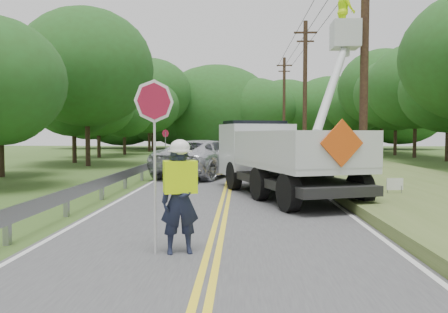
{
  "coord_description": "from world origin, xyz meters",
  "views": [
    {
      "loc": [
        0.5,
        -7.53,
        2.21
      ],
      "look_at": [
        0.0,
        6.0,
        1.5
      ],
      "focal_mm": 35.74,
      "sensor_mm": 36.0,
      "label": 1
    }
  ],
  "objects": [
    {
      "name": "tall_grass_verge",
      "position": [
        7.1,
        14.0,
        0.15
      ],
      "size": [
        7.0,
        96.0,
        0.3
      ],
      "primitive_type": "cube",
      "color": "#4A622A",
      "rests_on": "ground"
    },
    {
      "name": "suv_silver",
      "position": [
        -1.33,
        15.09,
        0.95
      ],
      "size": [
        5.26,
        7.33,
        1.85
      ],
      "primitive_type": "imported",
      "rotation": [
        0.0,
        0.0,
        2.77
      ],
      "color": "silver",
      "rests_on": "road"
    },
    {
      "name": "bucket_truck",
      "position": [
        1.84,
        8.95,
        1.67
      ],
      "size": [
        5.18,
        8.14,
        7.44
      ],
      "color": "black",
      "rests_on": "road"
    },
    {
      "name": "flagger",
      "position": [
        -0.6,
        0.47,
        1.14
      ],
      "size": [
        1.16,
        0.63,
        3.14
      ],
      "color": "#191E33",
      "rests_on": "road"
    },
    {
      "name": "utility_poles",
      "position": [
        5.0,
        17.02,
        5.27
      ],
      "size": [
        1.6,
        43.3,
        10.0
      ],
      "color": "black",
      "rests_on": "ground"
    },
    {
      "name": "suv_darkgrey",
      "position": [
        -1.36,
        25.2,
        0.85
      ],
      "size": [
        4.41,
        6.17,
        1.66
      ],
      "primitive_type": "imported",
      "rotation": [
        0.0,
        0.0,
        2.73
      ],
      "color": "#3D3F46",
      "rests_on": "road"
    },
    {
      "name": "road",
      "position": [
        0.0,
        14.0,
        0.01
      ],
      "size": [
        7.2,
        96.0,
        0.03
      ],
      "color": "#434345",
      "rests_on": "ground"
    },
    {
      "name": "yard_sign",
      "position": [
        5.41,
        6.76,
        0.56
      ],
      "size": [
        0.54,
        0.09,
        0.78
      ],
      "color": "white",
      "rests_on": "ground"
    },
    {
      "name": "treeline_left",
      "position": [
        -10.75,
        32.57,
        5.86
      ],
      "size": [
        10.49,
        55.49,
        11.73
      ],
      "color": "#332319",
      "rests_on": "ground"
    },
    {
      "name": "treeline_right",
      "position": [
        15.84,
        26.4,
        6.33
      ],
      "size": [
        10.39,
        56.05,
        11.44
      ],
      "color": "#332319",
      "rests_on": "ground"
    },
    {
      "name": "guardrail",
      "position": [
        -4.02,
        14.91,
        0.55
      ],
      "size": [
        0.18,
        48.0,
        0.77
      ],
      "color": "gray",
      "rests_on": "ground"
    },
    {
      "name": "stop_sign_permanent",
      "position": [
        -4.53,
        22.14,
        1.62
      ],
      "size": [
        0.41,
        0.36,
        2.46
      ],
      "color": "gray",
      "rests_on": "ground"
    },
    {
      "name": "ground",
      "position": [
        0.0,
        0.0,
        0.0
      ],
      "size": [
        140.0,
        140.0,
        0.0
      ],
      "primitive_type": "plane",
      "color": "#38501E",
      "rests_on": "ground"
    },
    {
      "name": "treeline_horizon",
      "position": [
        -0.54,
        56.31,
        5.5
      ],
      "size": [
        55.2,
        13.84,
        12.84
      ],
      "color": "#264F1D",
      "rests_on": "ground"
    }
  ]
}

